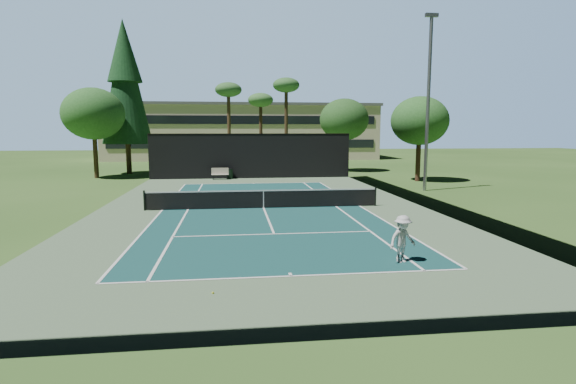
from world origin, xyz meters
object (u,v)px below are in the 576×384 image
Objects in this scene: tennis_net at (263,198)px; tennis_ball_d at (213,195)px; park_bench at (220,173)px; trash_bin at (230,174)px; tennis_ball_b at (256,201)px; player at (402,239)px; tennis_ball_a at (213,293)px; tennis_ball_c at (263,196)px.

tennis_net is 214.40× the size of tennis_ball_d.
trash_bin is at bearing 22.10° from park_bench.
tennis_ball_b is at bearing -48.39° from tennis_ball_d.
player reaches higher than tennis_ball_a.
tennis_ball_b is 0.08× the size of trash_bin.
player is 6.41m from tennis_ball_a.
tennis_ball_a and tennis_ball_c have the same top height.
tennis_net is at bearing -82.96° from tennis_ball_b.
tennis_ball_a is 28.35m from park_bench.
tennis_ball_b is 1.12× the size of tennis_ball_c.
tennis_ball_a is at bearing -98.09° from tennis_ball_c.
tennis_ball_c is 0.04× the size of park_bench.
tennis_ball_c is at bearing -16.74° from tennis_ball_d.
tennis_ball_a is (-6.00, -2.14, -0.75)m from player.
player is 21.31× the size of tennis_ball_b.
player is 1.65× the size of trash_bin.
tennis_net is at bearing -61.25° from tennis_ball_d.
player is 15.83m from tennis_ball_c.
tennis_net is at bearing -93.41° from tennis_ball_c.
player is at bearing -75.92° from park_bench.
tennis_net is 197.77× the size of tennis_ball_c.
park_bench reaches higher than tennis_ball_b.
trash_bin reaches higher than tennis_ball_b.
player reaches higher than park_bench.
tennis_net reaches higher than trash_bin.
tennis_ball_d is (-6.80, 16.41, -0.75)m from player.
tennis_ball_d is (-0.80, 18.55, -0.00)m from tennis_ball_a.
tennis_ball_d is 0.04× the size of park_bench.
park_bench is at bearing 88.66° from tennis_ball_d.
tennis_ball_b is at bearing -105.43° from tennis_ball_c.
tennis_net is at bearing -82.92° from trash_bin.
park_bench is (-2.80, 15.31, -0.01)m from tennis_net.
trash_bin is (-2.21, 11.13, 0.45)m from tennis_ball_c.
park_bench is at bearing 105.89° from tennis_ball_c.
tennis_net is 8.60× the size of park_bench.
park_bench reaches higher than tennis_ball_d.
tennis_ball_b is (-4.08, 13.34, -0.74)m from player.
tennis_ball_a is 18.57m from tennis_ball_d.
tennis_ball_b is 1.22× the size of tennis_ball_d.
tennis_ball_d is (-3.03, 5.52, -0.53)m from tennis_net.
player reaches higher than tennis_ball_d.
tennis_ball_d is (-2.72, 3.07, -0.01)m from tennis_ball_b.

